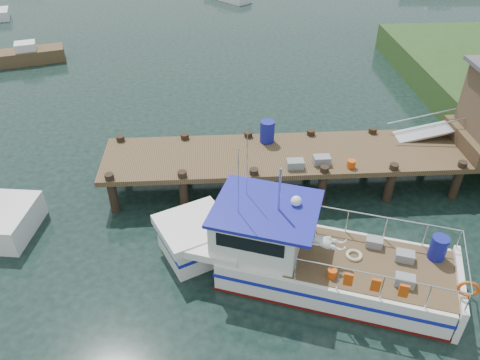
{
  "coord_description": "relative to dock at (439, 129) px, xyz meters",
  "views": [
    {
      "loc": [
        -1.82,
        -14.73,
        10.72
      ],
      "look_at": [
        -1.0,
        -1.5,
        1.3
      ],
      "focal_mm": 35.0,
      "sensor_mm": 36.0,
      "label": 1
    }
  ],
  "objects": [
    {
      "name": "ground_plane",
      "position": [
        -6.51,
        -0.01,
        -2.24
      ],
      "size": [
        160.0,
        160.0,
        0.0
      ],
      "primitive_type": "plane",
      "color": "black"
    },
    {
      "name": "dock",
      "position": [
        0.0,
        0.0,
        0.0
      ],
      "size": [
        16.6,
        3.0,
        4.78
      ],
      "color": "#4E3B25",
      "rests_on": "ground"
    },
    {
      "name": "lobster_boat",
      "position": [
        -6.02,
        -4.77,
        -1.42
      ],
      "size": [
        9.22,
        5.22,
        4.52
      ],
      "rotation": [
        0.0,
        0.0,
        -0.34
      ],
      "color": "silver",
      "rests_on": "ground"
    },
    {
      "name": "moored_rowboat",
      "position": [
        -19.54,
        13.6,
        -1.79
      ],
      "size": [
        4.46,
        2.57,
        1.23
      ],
      "rotation": [
        0.0,
        0.0,
        -0.24
      ],
      "color": "#4E3B25",
      "rests_on": "ground"
    }
  ]
}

